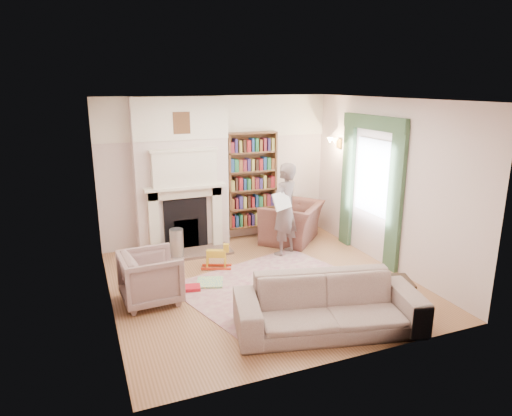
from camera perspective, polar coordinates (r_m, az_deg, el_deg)
name	(u,v)px	position (r m, az deg, el deg)	size (l,w,h in m)	color
floor	(262,283)	(7.24, 0.74, -9.30)	(4.50, 4.50, 0.00)	brown
ceiling	(263,99)	(6.59, 0.83, 13.43)	(4.50, 4.50, 0.00)	white
wall_back	(218,170)	(8.85, -4.80, 4.75)	(4.50, 4.50, 0.00)	beige
wall_front	(344,244)	(4.86, 10.98, -4.41)	(4.50, 4.50, 0.00)	beige
wall_left	(104,211)	(6.30, -18.50, -0.37)	(4.50, 4.50, 0.00)	beige
wall_right	(387,184)	(7.90, 16.07, 2.90)	(4.50, 4.50, 0.00)	beige
fireplace	(182,175)	(8.48, -9.26, 4.04)	(1.70, 0.58, 2.80)	beige
bookcase	(252,180)	(8.98, -0.55, 3.50)	(1.00, 0.24, 1.85)	brown
window	(372,177)	(8.19, 14.32, 3.81)	(0.02, 0.90, 1.30)	silver
curtain_left	(395,200)	(7.68, 17.02, 0.96)	(0.07, 0.32, 2.40)	#314C31
curtain_right	(348,183)	(8.78, 11.38, 3.08)	(0.07, 0.32, 2.40)	#314C31
pelmet	(374,123)	(8.04, 14.50, 10.30)	(0.09, 1.70, 0.24)	#314C31
wall_sconce	(330,144)	(8.91, 9.29, 7.93)	(0.20, 0.24, 0.24)	gold
rug	(272,285)	(7.14, 1.98, -9.64)	(2.64, 2.03, 0.01)	#BCAF8E
armchair_reading	(292,222)	(8.98, 4.52, -1.79)	(1.17, 1.02, 0.76)	#462725
armchair_left	(151,277)	(6.68, -13.02, -8.45)	(0.79, 0.81, 0.74)	#AC9A8E
sofa	(329,305)	(5.90, 9.06, -11.89)	(2.33, 0.91, 0.68)	#A79D8A
man_reading	(285,209)	(8.15, 3.60, -0.19)	(0.61, 0.40, 1.68)	#62524E
newspaper	(282,201)	(7.85, 3.26, 0.91)	(0.44, 0.02, 0.31)	silver
coffee_table	(384,295)	(6.57, 15.74, -10.43)	(0.70, 0.45, 0.45)	#312211
paraffin_heater	(177,244)	(8.20, -9.86, -4.46)	(0.24, 0.24, 0.55)	#A6A9AE
rocking_horse	(216,256)	(7.70, -4.99, -6.04)	(0.50, 0.20, 0.44)	gold
board_game	(210,282)	(7.22, -5.79, -9.24)	(0.40, 0.40, 0.03)	#EBE953
game_box_lid	(190,288)	(7.05, -8.26, -9.86)	(0.31, 0.21, 0.05)	red
comic_annuals	(298,292)	(6.92, 5.31, -10.40)	(0.63, 0.28, 0.02)	red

